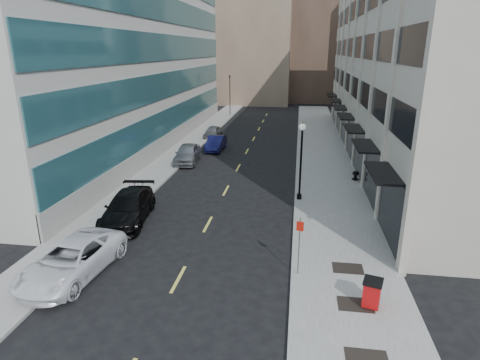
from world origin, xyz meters
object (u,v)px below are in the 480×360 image
(car_black_pickup, at_px, (128,208))
(car_silver_sedan, at_px, (187,153))
(traffic_signal, at_px, (230,78))
(car_grey_sedan, at_px, (213,132))
(car_white_van, at_px, (72,260))
(trash_bin, at_px, (372,292))
(lamppost, at_px, (301,155))
(urn_planter, at_px, (356,175))
(car_blue_sedan, at_px, (216,143))
(sign_post, at_px, (299,239))

(car_black_pickup, distance_m, car_silver_sedan, 13.19)
(traffic_signal, distance_m, car_grey_sedan, 16.85)
(traffic_signal, height_order, car_white_van, traffic_signal)
(car_black_pickup, xyz_separation_m, trash_bin, (12.98, -6.81, -0.07))
(car_white_van, distance_m, car_grey_sedan, 30.30)
(car_grey_sedan, bearing_deg, car_white_van, -87.66)
(car_white_van, distance_m, lamppost, 15.14)
(car_grey_sedan, height_order, urn_planter, car_grey_sedan)
(car_blue_sedan, xyz_separation_m, sign_post, (8.50, -23.02, 1.18))
(car_white_van, relative_size, trash_bin, 4.91)
(car_silver_sedan, bearing_deg, trash_bin, -61.52)
(car_black_pickup, height_order, car_silver_sedan, car_black_pickup)
(traffic_signal, distance_m, car_black_pickup, 40.49)
(lamppost, relative_size, urn_planter, 7.35)
(trash_bin, height_order, urn_planter, trash_bin)
(lamppost, bearing_deg, traffic_signal, 106.99)
(trash_bin, bearing_deg, car_white_van, -166.20)
(car_silver_sedan, bearing_deg, car_blue_sedan, 67.78)
(lamppost, bearing_deg, trash_bin, -76.11)
(traffic_signal, xyz_separation_m, car_silver_sedan, (0.70, -27.00, -4.87))
(car_silver_sedan, relative_size, sign_post, 1.80)
(car_blue_sedan, distance_m, car_grey_sedan, 6.14)
(traffic_signal, distance_m, car_silver_sedan, 27.45)
(car_black_pickup, relative_size, urn_planter, 8.15)
(car_white_van, height_order, car_black_pickup, car_black_pickup)
(car_blue_sedan, distance_m, trash_bin, 27.47)
(car_silver_sedan, bearing_deg, urn_planter, -18.26)
(car_white_van, height_order, car_grey_sedan, car_white_van)
(car_silver_sedan, height_order, sign_post, sign_post)
(trash_bin, bearing_deg, urn_planter, 101.67)
(car_blue_sedan, bearing_deg, sign_post, -69.56)
(trash_bin, xyz_separation_m, lamppost, (-2.88, 11.64, 2.47))
(car_grey_sedan, bearing_deg, car_black_pickup, -87.66)
(car_grey_sedan, bearing_deg, sign_post, -68.43)
(car_blue_sedan, xyz_separation_m, trash_bin, (11.38, -25.01, 0.06))
(lamppost, bearing_deg, car_white_van, -132.54)
(car_white_van, bearing_deg, urn_planter, 54.05)
(traffic_signal, distance_m, car_blue_sedan, 22.67)
(car_silver_sedan, distance_m, sign_post, 20.67)
(car_white_van, relative_size, car_grey_sedan, 1.47)
(urn_planter, bearing_deg, traffic_signal, 116.32)
(car_grey_sedan, distance_m, trash_bin, 33.54)
(car_white_van, relative_size, sign_post, 2.08)
(car_black_pickup, bearing_deg, car_silver_sedan, 82.50)
(sign_post, bearing_deg, car_white_van, -157.26)
(car_black_pickup, distance_m, sign_post, 11.24)
(traffic_signal, relative_size, car_blue_sedan, 1.60)
(car_blue_sedan, height_order, lamppost, lamppost)
(car_white_van, bearing_deg, sign_post, 13.96)
(car_silver_sedan, distance_m, urn_planter, 14.83)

